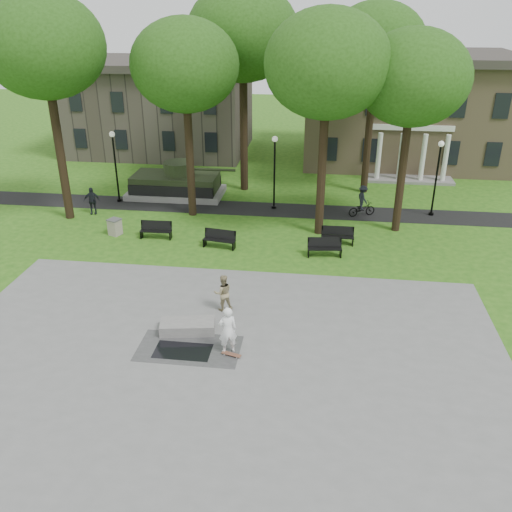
{
  "coord_description": "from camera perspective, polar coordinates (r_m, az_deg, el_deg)",
  "views": [
    {
      "loc": [
        3.58,
        -20.97,
        12.26
      ],
      "look_at": [
        0.65,
        1.9,
        1.4
      ],
      "focal_mm": 38.0,
      "sensor_mm": 36.0,
      "label": 1
    }
  ],
  "objects": [
    {
      "name": "ground",
      "position": [
        24.55,
        -2.08,
        -4.76
      ],
      "size": [
        120.0,
        120.0,
        0.0
      ],
      "primitive_type": "plane",
      "color": "#275A15",
      "rests_on": "ground"
    },
    {
      "name": "skateboarder",
      "position": [
        20.69,
        -3.0,
        -7.79
      ],
      "size": [
        0.84,
        0.69,
        1.96
      ],
      "primitive_type": "imported",
      "rotation": [
        0.0,
        0.0,
        3.51
      ],
      "color": "white",
      "rests_on": "plaza"
    },
    {
      "name": "park_bench_0",
      "position": [
        31.33,
        -10.47,
        2.78
      ],
      "size": [
        1.81,
        0.56,
        1.0
      ],
      "rotation": [
        0.0,
        0.0,
        0.02
      ],
      "color": "black",
      "rests_on": "ground"
    },
    {
      "name": "tree_5",
      "position": [
        37.67,
        12.55,
        20.73
      ],
      "size": [
        6.4,
        6.4,
        12.44
      ],
      "color": "black",
      "rests_on": "ground"
    },
    {
      "name": "trash_bin",
      "position": [
        32.3,
        -14.63,
        2.99
      ],
      "size": [
        0.86,
        0.86,
        0.96
      ],
      "rotation": [
        0.0,
        0.0,
        -0.39
      ],
      "color": "gray",
      "rests_on": "ground"
    },
    {
      "name": "skateboard",
      "position": [
        21.0,
        -2.6,
        -10.34
      ],
      "size": [
        0.8,
        0.41,
        0.07
      ],
      "primitive_type": "cube",
      "rotation": [
        0.0,
        0.0,
        -0.29
      ],
      "color": "brown",
      "rests_on": "plaza"
    },
    {
      "name": "building_left",
      "position": [
        50.41,
        -9.97,
        14.97
      ],
      "size": [
        15.0,
        10.0,
        7.2
      ],
      "primitive_type": "cube",
      "color": "#4C443D",
      "rests_on": "ground"
    },
    {
      "name": "concrete_block",
      "position": [
        22.45,
        -7.21,
        -7.36
      ],
      "size": [
        2.33,
        1.34,
        0.45
      ],
      "primitive_type": "cube",
      "rotation": [
        0.0,
        0.0,
        0.16
      ],
      "color": "gray",
      "rests_on": "plaza"
    },
    {
      "name": "building_right",
      "position": [
        48.06,
        15.4,
        14.88
      ],
      "size": [
        17.0,
        12.0,
        8.6
      ],
      "color": "#9E8460",
      "rests_on": "ground"
    },
    {
      "name": "footpath",
      "position": [
        35.35,
        1.03,
        4.94
      ],
      "size": [
        44.0,
        2.6,
        0.01
      ],
      "primitive_type": "cube",
      "color": "black",
      "rests_on": "ground"
    },
    {
      "name": "plaza",
      "position": [
        20.44,
        -4.36,
        -11.68
      ],
      "size": [
        22.0,
        16.0,
        0.02
      ],
      "primitive_type": "cube",
      "color": "gray",
      "rests_on": "ground"
    },
    {
      "name": "tree_4",
      "position": [
        37.43,
        -1.39,
        22.35
      ],
      "size": [
        7.2,
        7.2,
        13.5
      ],
      "color": "black",
      "rests_on": "ground"
    },
    {
      "name": "park_bench_2",
      "position": [
        28.82,
        7.25,
        0.97
      ],
      "size": [
        1.84,
        0.72,
        1.0
      ],
      "rotation": [
        0.0,
        0.0,
        0.11
      ],
      "color": "black",
      "rests_on": "ground"
    },
    {
      "name": "lamp_right",
      "position": [
        35.28,
        18.52,
        8.35
      ],
      "size": [
        0.36,
        0.36,
        4.73
      ],
      "color": "black",
      "rests_on": "ground"
    },
    {
      "name": "tree_0",
      "position": [
        33.85,
        -21.46,
        19.85
      ],
      "size": [
        6.8,
        6.8,
        12.97
      ],
      "color": "black",
      "rests_on": "ground"
    },
    {
      "name": "lamp_mid",
      "position": [
        34.73,
        1.96,
        9.39
      ],
      "size": [
        0.36,
        0.36,
        4.73
      ],
      "color": "black",
      "rests_on": "ground"
    },
    {
      "name": "tank_monument",
      "position": [
        38.13,
        -8.39,
        7.55
      ],
      "size": [
        7.45,
        3.4,
        2.4
      ],
      "color": "gray",
      "rests_on": "ground"
    },
    {
      "name": "lamp_left",
      "position": [
        37.16,
        -14.62,
        9.65
      ],
      "size": [
        0.36,
        0.36,
        4.73
      ],
      "color": "black",
      "rests_on": "ground"
    },
    {
      "name": "tree_3",
      "position": [
        31.01,
        16.21,
        17.5
      ],
      "size": [
        6.0,
        6.0,
        11.19
      ],
      "color": "black",
      "rests_on": "ground"
    },
    {
      "name": "park_bench_3",
      "position": [
        30.38,
        8.58,
        2.2
      ],
      "size": [
        1.8,
        0.54,
        1.0
      ],
      "rotation": [
        0.0,
        0.0,
        0.01
      ],
      "color": "black",
      "rests_on": "ground"
    },
    {
      "name": "pedestrian_walker",
      "position": [
        35.86,
        -16.88,
        5.59
      ],
      "size": [
        1.1,
        0.66,
        1.74
      ],
      "primitive_type": "imported",
      "rotation": [
        0.0,
        0.0,
        0.25
      ],
      "color": "black",
      "rests_on": "ground"
    },
    {
      "name": "tree_2",
      "position": [
        29.62,
        7.53,
        19.32
      ],
      "size": [
        6.6,
        6.6,
        12.16
      ],
      "color": "black",
      "rests_on": "ground"
    },
    {
      "name": "puddle",
      "position": [
        21.43,
        -7.72,
        -9.88
      ],
      "size": [
        2.2,
        1.2,
        0.0
      ],
      "primitive_type": "cube",
      "color": "black",
      "rests_on": "plaza"
    },
    {
      "name": "park_bench_1",
      "position": [
        29.68,
        -3.88,
        1.87
      ],
      "size": [
        1.85,
        0.81,
        1.0
      ],
      "rotation": [
        0.0,
        0.0,
        -0.16
      ],
      "color": "black",
      "rests_on": "ground"
    },
    {
      "name": "cyclist",
      "position": [
        34.63,
        11.12,
        5.44
      ],
      "size": [
        1.86,
        1.24,
        1.99
      ],
      "rotation": [
        0.0,
        0.0,
        1.97
      ],
      "color": "black",
      "rests_on": "ground"
    },
    {
      "name": "tree_1",
      "position": [
        32.66,
        -7.49,
        19.21
      ],
      "size": [
        6.2,
        6.2,
        11.63
      ],
      "color": "black",
      "rests_on": "ground"
    },
    {
      "name": "friend_watching",
      "position": [
        23.49,
        -3.49,
        -3.88
      ],
      "size": [
        0.99,
        0.89,
        1.67
      ],
      "primitive_type": "imported",
      "rotation": [
        0.0,
        0.0,
        3.52
      ],
      "color": "#9A8B63",
      "rests_on": "plaza"
    }
  ]
}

